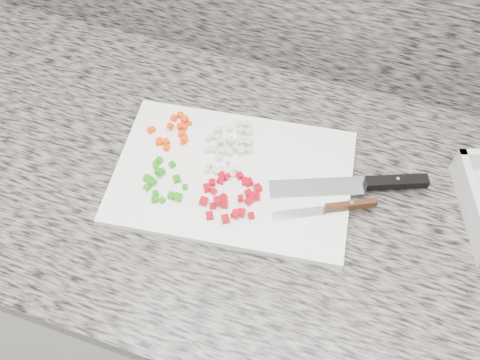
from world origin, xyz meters
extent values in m
cube|color=white|center=(0.00, 1.44, 0.43)|extent=(3.92, 0.62, 0.86)
cube|color=slate|center=(0.00, 1.44, 0.88)|extent=(3.96, 0.64, 0.04)
cube|color=white|center=(-0.05, 1.45, 0.91)|extent=(0.43, 0.32, 0.01)
cube|color=#FE3D05|center=(-0.16, 1.50, 0.92)|extent=(0.01, 0.01, 0.01)
cube|color=#FE3D05|center=(-0.17, 1.51, 0.92)|extent=(0.01, 0.01, 0.01)
cube|color=#FE3D05|center=(-0.15, 1.49, 0.92)|extent=(0.01, 0.01, 0.01)
cube|color=#FE3D05|center=(-0.17, 1.53, 0.92)|extent=(0.01, 0.01, 0.01)
cube|color=#FE3D05|center=(-0.22, 1.49, 0.92)|extent=(0.01, 0.01, 0.01)
cube|color=#FE3D05|center=(-0.19, 1.53, 0.92)|extent=(0.01, 0.01, 0.01)
cube|color=#FE3D05|center=(-0.18, 1.47, 0.92)|extent=(0.01, 0.01, 0.01)
cube|color=#FE3D05|center=(-0.19, 1.47, 0.92)|extent=(0.01, 0.01, 0.01)
cube|color=#FE3D05|center=(-0.16, 1.51, 0.92)|extent=(0.01, 0.01, 0.01)
cube|color=#FE3D05|center=(-0.17, 1.51, 0.92)|extent=(0.01, 0.01, 0.01)
cube|color=#FE3D05|center=(-0.15, 1.48, 0.92)|extent=(0.01, 0.01, 0.01)
cube|color=#FE3D05|center=(-0.17, 1.53, 0.92)|extent=(0.01, 0.01, 0.01)
cube|color=#FE3D05|center=(-0.19, 1.50, 0.93)|extent=(0.01, 0.01, 0.01)
cube|color=#FE3D05|center=(-0.19, 1.47, 0.92)|extent=(0.01, 0.01, 0.01)
cube|color=#FE3D05|center=(-0.15, 1.49, 0.92)|extent=(0.01, 0.01, 0.01)
cube|color=#FE3D05|center=(-0.19, 1.47, 0.92)|extent=(0.01, 0.01, 0.01)
cube|color=#FE3D05|center=(-0.18, 1.54, 0.92)|extent=(0.01, 0.01, 0.01)
cube|color=#FE3D05|center=(-0.17, 1.46, 0.92)|extent=(0.01, 0.01, 0.01)
cube|color=#FE3D05|center=(-0.17, 1.53, 0.92)|extent=(0.01, 0.01, 0.01)
cube|color=#FE3D05|center=(-0.16, 1.49, 0.92)|extent=(0.01, 0.01, 0.01)
cube|color=#FE3D05|center=(-0.22, 1.49, 0.92)|extent=(0.01, 0.01, 0.01)
cube|color=#FE3D05|center=(-0.16, 1.53, 0.92)|extent=(0.01, 0.01, 0.01)
cube|color=beige|center=(-0.10, 1.52, 0.93)|extent=(0.01, 0.01, 0.01)
cube|color=beige|center=(-0.11, 1.48, 0.92)|extent=(0.01, 0.01, 0.01)
cube|color=beige|center=(-0.05, 1.54, 0.92)|extent=(0.01, 0.01, 0.01)
cube|color=beige|center=(-0.06, 1.55, 0.92)|extent=(0.01, 0.01, 0.01)
cube|color=beige|center=(-0.11, 1.50, 0.92)|extent=(0.01, 0.01, 0.01)
cube|color=beige|center=(-0.08, 1.47, 0.92)|extent=(0.01, 0.01, 0.01)
cube|color=beige|center=(-0.06, 1.51, 0.92)|extent=(0.01, 0.01, 0.01)
cube|color=beige|center=(-0.08, 1.54, 0.92)|extent=(0.01, 0.01, 0.01)
cube|color=beige|center=(-0.04, 1.50, 0.92)|extent=(0.01, 0.01, 0.01)
cube|color=beige|center=(-0.05, 1.49, 0.92)|extent=(0.02, 0.02, 0.01)
cube|color=beige|center=(-0.06, 1.54, 0.92)|extent=(0.02, 0.02, 0.01)
cube|color=beige|center=(-0.08, 1.48, 0.92)|extent=(0.01, 0.01, 0.01)
cube|color=beige|center=(-0.07, 1.55, 0.92)|extent=(0.01, 0.01, 0.01)
cube|color=beige|center=(-0.04, 1.52, 0.92)|extent=(0.01, 0.01, 0.01)
cube|color=beige|center=(-0.06, 1.50, 0.92)|extent=(0.02, 0.02, 0.01)
cube|color=beige|center=(-0.10, 1.52, 0.92)|extent=(0.01, 0.01, 0.01)
cube|color=beige|center=(-0.05, 1.50, 0.92)|extent=(0.01, 0.01, 0.01)
cube|color=beige|center=(-0.06, 1.52, 0.92)|extent=(0.01, 0.01, 0.01)
cube|color=beige|center=(-0.05, 1.51, 0.92)|extent=(0.01, 0.01, 0.01)
cube|color=beige|center=(-0.11, 1.51, 0.92)|extent=(0.01, 0.01, 0.01)
cube|color=beige|center=(-0.10, 1.51, 0.92)|extent=(0.01, 0.01, 0.01)
cube|color=beige|center=(-0.09, 1.50, 0.93)|extent=(0.02, 0.02, 0.01)
cube|color=beige|center=(-0.07, 1.50, 0.93)|extent=(0.02, 0.02, 0.01)
cube|color=beige|center=(-0.07, 1.48, 0.92)|extent=(0.01, 0.01, 0.01)
cube|color=beige|center=(-0.07, 1.55, 0.92)|extent=(0.01, 0.01, 0.01)
cube|color=beige|center=(-0.10, 1.48, 0.92)|extent=(0.01, 0.01, 0.01)
cube|color=beige|center=(-0.06, 1.52, 0.92)|extent=(0.01, 0.01, 0.01)
cube|color=#1E8B0C|center=(-0.13, 1.40, 0.92)|extent=(0.02, 0.02, 0.01)
cube|color=#1E8B0C|center=(-0.16, 1.41, 0.92)|extent=(0.01, 0.01, 0.01)
cube|color=#1E8B0C|center=(-0.12, 1.37, 0.92)|extent=(0.01, 0.01, 0.01)
cube|color=#1E8B0C|center=(-0.17, 1.38, 0.92)|extent=(0.02, 0.02, 0.01)
cube|color=#1E8B0C|center=(-0.18, 1.41, 0.92)|extent=(0.01, 0.01, 0.01)
cube|color=#1E8B0C|center=(-0.18, 1.43, 0.92)|extent=(0.01, 0.01, 0.01)
cube|color=#1E8B0C|center=(-0.18, 1.42, 0.92)|extent=(0.01, 0.01, 0.01)
cube|color=#1E8B0C|center=(-0.15, 1.35, 0.92)|extent=(0.01, 0.01, 0.01)
cube|color=#1E8B0C|center=(-0.17, 1.41, 0.92)|extent=(0.01, 0.01, 0.01)
cube|color=#1E8B0C|center=(-0.15, 1.37, 0.92)|extent=(0.01, 0.01, 0.01)
cube|color=#1E8B0C|center=(-0.16, 1.40, 0.93)|extent=(0.01, 0.01, 0.01)
cube|color=#1E8B0C|center=(-0.17, 1.37, 0.92)|extent=(0.01, 0.01, 0.01)
cube|color=#1E8B0C|center=(-0.13, 1.37, 0.92)|extent=(0.01, 0.01, 0.01)
cube|color=#1E8B0C|center=(-0.15, 1.43, 0.92)|extent=(0.01, 0.01, 0.01)
cube|color=#1E8B0C|center=(-0.14, 1.36, 0.92)|extent=(0.01, 0.01, 0.01)
cube|color=#1E8B0C|center=(-0.18, 1.39, 0.92)|extent=(0.01, 0.01, 0.01)
cube|color=#1E8B0C|center=(-0.18, 1.39, 0.92)|extent=(0.01, 0.01, 0.01)
cube|color=#1E8B0C|center=(-0.11, 1.39, 0.92)|extent=(0.01, 0.01, 0.01)
cube|color=#B80212|center=(-0.02, 1.40, 0.93)|extent=(0.01, 0.01, 0.01)
cube|color=#B80212|center=(-0.08, 1.40, 0.92)|extent=(0.02, 0.02, 0.01)
cube|color=#B80212|center=(0.00, 1.41, 0.92)|extent=(0.02, 0.02, 0.01)
cube|color=#B80212|center=(-0.01, 1.44, 0.92)|extent=(0.02, 0.02, 0.01)
cube|color=#B80212|center=(-0.07, 1.38, 0.92)|extent=(0.01, 0.01, 0.01)
cube|color=#B80212|center=(-0.06, 1.37, 0.92)|extent=(0.01, 0.01, 0.01)
cube|color=#B80212|center=(-0.04, 1.38, 0.92)|extent=(0.01, 0.01, 0.01)
cube|color=#B80212|center=(-0.05, 1.35, 0.92)|extent=(0.02, 0.02, 0.01)
cube|color=#B80212|center=(-0.05, 1.38, 0.93)|extent=(0.02, 0.02, 0.01)
cube|color=#B80212|center=(-0.06, 1.40, 0.92)|extent=(0.01, 0.01, 0.01)
cube|color=#B80212|center=(-0.06, 1.42, 0.92)|extent=(0.01, 0.01, 0.01)
cube|color=#B80212|center=(-0.01, 1.41, 0.92)|extent=(0.02, 0.02, 0.01)
cube|color=#B80212|center=(-0.01, 1.38, 0.92)|extent=(0.01, 0.01, 0.01)
cube|color=#B80212|center=(0.00, 1.40, 0.92)|extent=(0.01, 0.01, 0.01)
cube|color=#B80212|center=(-0.02, 1.44, 0.92)|extent=(0.01, 0.01, 0.01)
cube|color=#B80212|center=(-0.02, 1.44, 0.92)|extent=(0.01, 0.01, 0.01)
cube|color=#B80212|center=(-0.07, 1.42, 0.92)|extent=(0.01, 0.01, 0.01)
cube|color=#B80212|center=(-0.06, 1.44, 0.92)|extent=(0.01, 0.01, 0.01)
cube|color=#B80212|center=(-0.05, 1.44, 0.92)|extent=(0.01, 0.01, 0.01)
cube|color=#B80212|center=(0.00, 1.43, 0.92)|extent=(0.02, 0.02, 0.01)
cube|color=#B80212|center=(-0.03, 1.44, 0.92)|extent=(0.02, 0.02, 0.01)
cube|color=#B80212|center=(-0.03, 1.36, 0.92)|extent=(0.02, 0.02, 0.01)
cube|color=#B80212|center=(0.01, 1.41, 0.92)|extent=(0.02, 0.02, 0.01)
cube|color=#B80212|center=(-0.02, 1.37, 0.92)|extent=(0.01, 0.01, 0.01)
cube|color=#B80212|center=(-0.04, 1.39, 0.92)|extent=(0.01, 0.01, 0.01)
cube|color=#B80212|center=(0.01, 1.38, 0.92)|extent=(0.01, 0.01, 0.01)
cube|color=#B80212|center=(-0.01, 1.38, 0.92)|extent=(0.01, 0.01, 0.01)
cube|color=beige|center=(-0.04, 1.44, 0.92)|extent=(0.01, 0.01, 0.00)
cube|color=beige|center=(-0.09, 1.44, 0.92)|extent=(0.01, 0.01, 0.01)
cube|color=beige|center=(-0.09, 1.45, 0.92)|extent=(0.01, 0.01, 0.01)
cube|color=beige|center=(-0.08, 1.45, 0.92)|extent=(0.01, 0.01, 0.01)
cube|color=beige|center=(-0.09, 1.44, 0.92)|extent=(0.01, 0.01, 0.01)
cube|color=beige|center=(-0.08, 1.44, 0.92)|extent=(0.01, 0.01, 0.01)
cube|color=beige|center=(-0.05, 1.44, 0.92)|extent=(0.01, 0.01, 0.01)
cube|color=beige|center=(-0.06, 1.46, 0.92)|extent=(0.01, 0.01, 0.00)
cube|color=beige|center=(-0.07, 1.44, 0.92)|extent=(0.01, 0.01, 0.01)
cube|color=beige|center=(-0.06, 1.47, 0.92)|extent=(0.01, 0.01, 0.01)
cube|color=beige|center=(-0.05, 1.44, 0.92)|extent=(0.01, 0.01, 0.01)
cube|color=beige|center=(-0.07, 1.45, 0.92)|extent=(0.01, 0.01, 0.01)
cube|color=beige|center=(-0.05, 1.45, 0.92)|extent=(0.01, 0.01, 0.01)
cube|color=beige|center=(-0.08, 1.45, 0.92)|extent=(0.01, 0.01, 0.00)
cube|color=beige|center=(-0.07, 1.45, 0.92)|extent=(0.01, 0.01, 0.01)
cube|color=silver|center=(0.10, 1.47, 0.91)|extent=(0.16, 0.09, 0.00)
cube|color=black|center=(0.22, 1.52, 0.92)|extent=(0.10, 0.06, 0.02)
cylinder|color=silver|center=(0.22, 1.52, 0.93)|extent=(0.01, 0.01, 0.00)
cube|color=silver|center=(0.08, 1.41, 0.91)|extent=(0.08, 0.05, 0.00)
cube|color=#422110|center=(0.16, 1.45, 0.92)|extent=(0.08, 0.05, 0.02)
cylinder|color=silver|center=(0.16, 1.45, 0.93)|extent=(0.01, 0.01, 0.00)
cube|color=silver|center=(0.34, 1.50, 0.93)|extent=(0.08, 0.18, 0.04)
camera|label=1|loc=(0.13, 0.96, 1.66)|focal=40.00mm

